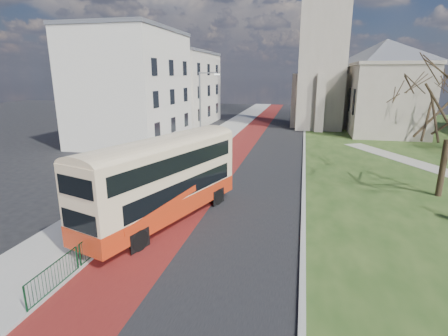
# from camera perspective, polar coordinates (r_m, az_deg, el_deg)

# --- Properties ---
(ground) EXTENTS (160.00, 160.00, 0.00)m
(ground) POSITION_cam_1_polar(r_m,az_deg,el_deg) (19.07, -6.10, -9.41)
(ground) COLOR black
(ground) RESTS_ON ground
(road_carriageway) EXTENTS (9.00, 120.00, 0.01)m
(road_carriageway) POSITION_cam_1_polar(r_m,az_deg,el_deg) (37.48, 5.91, 2.83)
(road_carriageway) COLOR black
(road_carriageway) RESTS_ON ground
(bus_lane) EXTENTS (3.40, 120.00, 0.01)m
(bus_lane) POSITION_cam_1_polar(r_m,az_deg,el_deg) (37.88, 1.85, 3.04)
(bus_lane) COLOR #591414
(bus_lane) RESTS_ON ground
(pavement_west) EXTENTS (4.00, 120.00, 0.12)m
(pavement_west) POSITION_cam_1_polar(r_m,az_deg,el_deg) (38.74, -3.68, 3.37)
(pavement_west) COLOR gray
(pavement_west) RESTS_ON ground
(kerb_west) EXTENTS (0.25, 120.00, 0.13)m
(kerb_west) POSITION_cam_1_polar(r_m,az_deg,el_deg) (38.24, -0.80, 3.25)
(kerb_west) COLOR #999993
(kerb_west) RESTS_ON ground
(kerb_east) EXTENTS (0.25, 80.00, 0.13)m
(kerb_east) POSITION_cam_1_polar(r_m,az_deg,el_deg) (39.18, 12.97, 3.15)
(kerb_east) COLOR #999993
(kerb_east) RESTS_ON ground
(pedestrian_railing) EXTENTS (0.07, 24.00, 1.12)m
(pedestrian_railing) POSITION_cam_1_polar(r_m,az_deg,el_deg) (23.35, -9.88, -3.45)
(pedestrian_railing) COLOR #0D3D1E
(pedestrian_railing) RESTS_ON ground
(gothic_church) EXTENTS (16.38, 18.00, 40.00)m
(gothic_church) POSITION_cam_1_polar(r_m,az_deg,el_deg) (55.08, 21.01, 19.57)
(gothic_church) COLOR gray
(gothic_church) RESTS_ON ground
(street_block_near) EXTENTS (10.30, 14.30, 13.00)m
(street_block_near) POSITION_cam_1_polar(r_m,az_deg,el_deg) (43.20, -14.89, 12.74)
(street_block_near) COLOR silver
(street_block_near) RESTS_ON ground
(street_block_far) EXTENTS (10.30, 16.30, 11.50)m
(street_block_far) POSITION_cam_1_polar(r_m,az_deg,el_deg) (57.91, -7.44, 12.81)
(street_block_far) COLOR beige
(street_block_far) RESTS_ON ground
(streetlamp) EXTENTS (2.13, 0.18, 8.00)m
(streetlamp) POSITION_cam_1_polar(r_m,az_deg,el_deg) (36.00, -3.70, 9.78)
(streetlamp) COLOR gray
(streetlamp) RESTS_ON pavement_west
(bus) EXTENTS (5.68, 11.00, 4.50)m
(bus) POSITION_cam_1_polar(r_m,az_deg,el_deg) (19.01, -9.85, -1.38)
(bus) COLOR #B62D10
(bus) RESTS_ON ground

